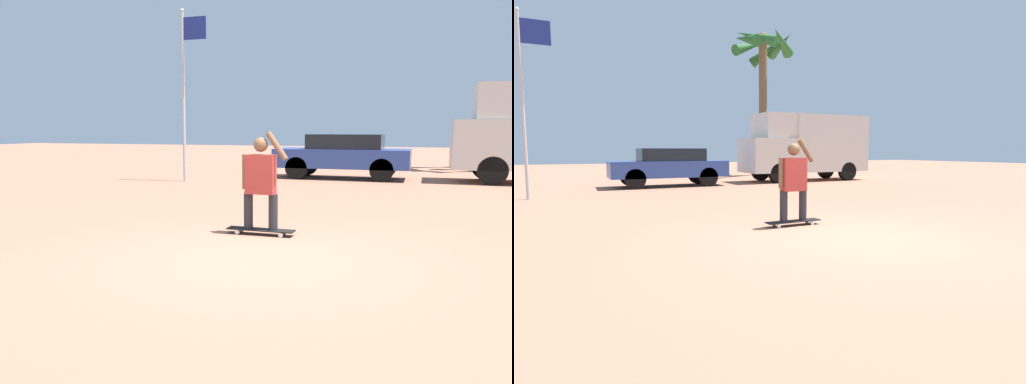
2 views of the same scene
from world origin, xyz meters
TOP-DOWN VIEW (x-y plane):
  - ground_plane at (0.00, 0.00)m, footprint 80.00×80.00m
  - skateboard at (-0.41, 1.35)m, footprint 1.05×0.23m
  - person_skateboarder at (-0.41, 1.35)m, footprint 0.72×0.22m
  - parked_car_blue at (-0.60, 10.47)m, footprint 4.26×1.72m
  - flagpole at (-4.97, 7.99)m, footprint 0.83×0.12m

SIDE VIEW (x-z plane):
  - ground_plane at x=0.00m, z-range 0.00..0.00m
  - skateboard at x=-0.41m, z-range 0.03..0.12m
  - parked_car_blue at x=-0.60m, z-range 0.06..1.49m
  - person_skateboarder at x=-0.41m, z-range 0.12..1.61m
  - flagpole at x=-4.97m, z-range 0.40..5.52m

